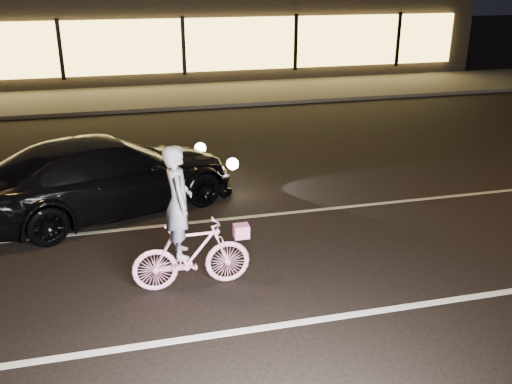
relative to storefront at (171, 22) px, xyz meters
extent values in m
plane|color=black|center=(0.00, -18.97, -2.15)|extent=(90.00, 90.00, 0.00)
cube|color=silver|center=(0.00, -20.47, -2.14)|extent=(60.00, 0.12, 0.01)
cube|color=gray|center=(0.00, -16.97, -2.14)|extent=(60.00, 0.10, 0.01)
cube|color=#383533|center=(0.00, -5.97, -2.09)|extent=(30.00, 4.00, 0.12)
cube|color=black|center=(0.00, 0.03, -0.15)|extent=(25.00, 8.00, 4.00)
cube|color=#FFCE59|center=(0.00, -4.07, -0.55)|extent=(23.00, 0.15, 2.00)
cube|color=black|center=(-4.50, -4.15, -0.55)|extent=(0.15, 0.08, 2.20)
cube|color=black|center=(0.00, -4.15, -0.55)|extent=(0.15, 0.08, 2.20)
cube|color=black|center=(4.50, -4.15, -0.55)|extent=(0.15, 0.08, 2.20)
cube|color=black|center=(9.00, -4.15, -0.55)|extent=(0.15, 0.08, 2.20)
imported|color=#FF449F|center=(-1.87, -19.20, -1.63)|extent=(1.71, 0.48, 1.03)
imported|color=silver|center=(-2.02, -19.20, -0.80)|extent=(0.39, 0.59, 1.62)
cube|color=#D63F8F|center=(-1.14, -19.20, -1.34)|extent=(0.22, 0.18, 0.20)
imported|color=black|center=(-2.99, -15.98, -1.43)|extent=(5.34, 3.64, 1.44)
sphere|color=#FFF2BF|center=(-1.01, -14.52, -1.49)|extent=(0.24, 0.24, 0.24)
sphere|color=#FFF2BF|center=(-0.54, -15.76, -1.49)|extent=(0.24, 0.24, 0.24)
camera|label=1|loc=(-2.74, -26.47, 2.18)|focal=40.00mm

